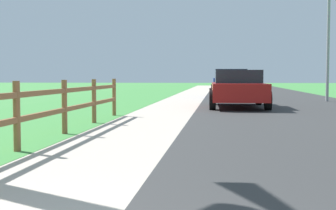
{
  "coord_description": "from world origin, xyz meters",
  "views": [
    {
      "loc": [
        0.82,
        -1.06,
        1.16
      ],
      "look_at": [
        -0.22,
        8.52,
        0.59
      ],
      "focal_mm": 51.14,
      "sensor_mm": 36.0,
      "label": 1
    }
  ],
  "objects_px": {
    "street_lamp": "(331,15)",
    "parked_car_blue": "(230,83)",
    "parked_suv_red": "(237,88)",
    "parked_car_beige": "(238,82)"
  },
  "relations": [
    {
      "from": "street_lamp",
      "to": "parked_car_blue",
      "type": "bearing_deg",
      "value": 138.28
    },
    {
      "from": "street_lamp",
      "to": "parked_suv_red",
      "type": "bearing_deg",
      "value": -133.79
    },
    {
      "from": "parked_suv_red",
      "to": "parked_car_blue",
      "type": "xyz_separation_m",
      "value": [
        -0.08,
        8.58,
        0.07
      ]
    },
    {
      "from": "parked_car_blue",
      "to": "parked_car_beige",
      "type": "distance_m",
      "value": 9.12
    },
    {
      "from": "parked_suv_red",
      "to": "street_lamp",
      "type": "xyz_separation_m",
      "value": [
        4.4,
        4.59,
        3.27
      ]
    },
    {
      "from": "parked_suv_red",
      "to": "parked_car_beige",
      "type": "relative_size",
      "value": 1.02
    },
    {
      "from": "parked_suv_red",
      "to": "parked_car_beige",
      "type": "distance_m",
      "value": 17.68
    },
    {
      "from": "parked_suv_red",
      "to": "street_lamp",
      "type": "bearing_deg",
      "value": 46.21
    },
    {
      "from": "parked_car_blue",
      "to": "street_lamp",
      "type": "xyz_separation_m",
      "value": [
        4.48,
        -3.99,
        3.19
      ]
    },
    {
      "from": "street_lamp",
      "to": "parked_car_beige",
      "type": "bearing_deg",
      "value": 105.97
    }
  ]
}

